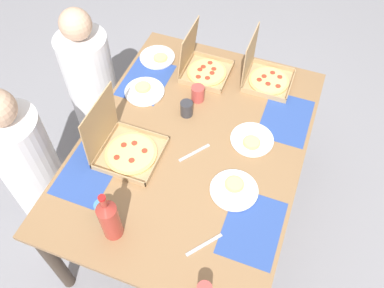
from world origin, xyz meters
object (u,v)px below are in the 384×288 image
at_px(pizza_box_center, 124,147).
at_px(cup_red, 198,93).
at_px(pizza_box_corner_right, 203,67).
at_px(plate_middle, 144,91).
at_px(plate_near_left, 234,190).
at_px(diner_right_seat, 94,90).
at_px(cup_clear_left, 102,209).
at_px(plate_far_left, 158,58).
at_px(pizza_box_corner_left, 265,75).
at_px(cup_spare, 187,109).
at_px(diner_left_seat, 33,171).
at_px(soda_bottle, 109,219).
at_px(plate_near_right, 252,140).

height_order(pizza_box_center, cup_red, pizza_box_center).
xyz_separation_m(pizza_box_corner_right, plate_middle, (-0.28, 0.26, -0.04)).
height_order(plate_near_left, diner_right_seat, diner_right_seat).
distance_m(cup_red, diner_right_seat, 0.81).
xyz_separation_m(cup_clear_left, diner_right_seat, (0.89, 0.59, -0.28)).
distance_m(plate_far_left, cup_red, 0.43).
bearing_deg(pizza_box_corner_left, cup_spare, 140.23).
relative_size(cup_red, diner_right_seat, 0.08).
bearing_deg(diner_left_seat, cup_red, -48.53).
xyz_separation_m(pizza_box_corner_right, cup_red, (-0.22, -0.05, 0.00)).
height_order(cup_red, diner_left_seat, diner_left_seat).
height_order(plate_near_left, diner_left_seat, diner_left_seat).
relative_size(pizza_box_corner_right, cup_spare, 3.33).
xyz_separation_m(plate_far_left, cup_clear_left, (-1.09, -0.19, 0.03)).
xyz_separation_m(plate_far_left, plate_middle, (-0.30, -0.04, 0.00)).
bearing_deg(cup_red, pizza_box_corner_right, 12.53).
relative_size(plate_far_left, cup_red, 2.31).
bearing_deg(pizza_box_corner_left, soda_bottle, 161.63).
bearing_deg(pizza_box_corner_right, plate_near_left, -149.73).
relative_size(plate_near_right, plate_middle, 0.99).
relative_size(plate_far_left, cup_spare, 2.41).
height_order(plate_near_left, cup_red, cup_red).
bearing_deg(plate_near_left, plate_near_right, 0.08).
xyz_separation_m(plate_far_left, plate_near_right, (-0.42, -0.73, 0.00)).
distance_m(plate_far_left, diner_left_seat, 1.02).
distance_m(plate_far_left, cup_clear_left, 1.10).
relative_size(pizza_box_corner_left, plate_middle, 1.31).
bearing_deg(pizza_box_corner_left, cup_red, 131.05).
distance_m(cup_spare, diner_left_seat, 0.95).
xyz_separation_m(cup_red, diner_right_seat, (0.04, 0.76, -0.28)).
relative_size(pizza_box_corner_left, cup_red, 3.22).
distance_m(plate_near_left, diner_right_seat, 1.28).
relative_size(plate_far_left, diner_right_seat, 0.20).
distance_m(pizza_box_corner_left, cup_spare, 0.53).
bearing_deg(plate_near_left, diner_left_seat, 97.91).
distance_m(pizza_box_corner_right, cup_clear_left, 1.07).
bearing_deg(cup_spare, plate_middle, 76.76).
height_order(plate_middle, cup_clear_left, cup_clear_left).
distance_m(plate_near_left, cup_clear_left, 0.64).
relative_size(pizza_box_center, cup_spare, 3.76).
bearing_deg(pizza_box_corner_right, cup_spare, -175.25).
relative_size(plate_near_right, diner_right_seat, 0.21).
distance_m(plate_near_left, cup_spare, 0.55).
distance_m(cup_red, diner_left_seat, 1.05).
bearing_deg(plate_far_left, diner_left_seat, 156.17).
height_order(plate_near_left, plate_near_right, same).
xyz_separation_m(plate_near_left, diner_left_seat, (-0.16, 1.14, -0.23)).
distance_m(diner_left_seat, diner_right_seat, 0.71).
relative_size(plate_near_left, cup_red, 2.49).
height_order(plate_near_right, cup_red, cup_red).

